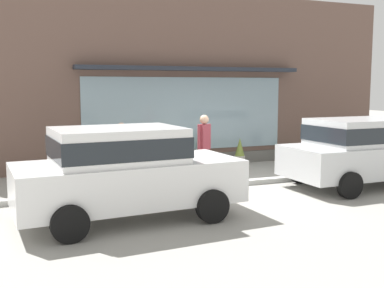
% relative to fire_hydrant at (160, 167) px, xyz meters
% --- Properties ---
extents(ground_plane, '(60.00, 60.00, 0.00)m').
position_rel_fire_hydrant_xyz_m(ground_plane, '(1.76, -0.63, -0.46)').
color(ground_plane, '#9E9B93').
extents(curb_strip, '(14.00, 0.24, 0.12)m').
position_rel_fire_hydrant_xyz_m(curb_strip, '(1.76, -0.83, -0.40)').
color(curb_strip, '#B2B2AD').
rests_on(curb_strip, ground_plane).
extents(storefront, '(14.00, 0.81, 5.32)m').
position_rel_fire_hydrant_xyz_m(storefront, '(1.76, 2.56, 2.15)').
color(storefront, brown).
rests_on(storefront, ground_plane).
extents(fire_hydrant, '(0.40, 0.37, 0.89)m').
position_rel_fire_hydrant_xyz_m(fire_hydrant, '(0.00, 0.00, 0.00)').
color(fire_hydrant, gold).
rests_on(fire_hydrant, ground_plane).
extents(pedestrian_with_handbag, '(0.51, 0.49, 1.57)m').
position_rel_fire_hydrant_xyz_m(pedestrian_with_handbag, '(-0.91, 0.33, 0.44)').
color(pedestrian_with_handbag, brown).
rests_on(pedestrian_with_handbag, ground_plane).
extents(pedestrian_passerby, '(0.43, 0.29, 1.74)m').
position_rel_fire_hydrant_xyz_m(pedestrian_passerby, '(1.14, -0.15, 0.56)').
color(pedestrian_passerby, '#333847').
rests_on(pedestrian_passerby, ground_plane).
extents(parked_car_white, '(4.23, 2.20, 1.72)m').
position_rel_fire_hydrant_xyz_m(parked_car_white, '(-1.55, -2.74, 0.50)').
color(parked_car_white, white).
rests_on(parked_car_white, ground_plane).
extents(parked_car_silver, '(4.20, 2.08, 1.68)m').
position_rel_fire_hydrant_xyz_m(parked_car_silver, '(4.61, -2.04, 0.48)').
color(parked_car_silver, silver).
rests_on(parked_car_silver, ground_plane).
extents(potted_plant_trailing_edge, '(0.49, 0.49, 1.15)m').
position_rel_fire_hydrant_xyz_m(potted_plant_trailing_edge, '(2.00, 2.01, 0.10)').
color(potted_plant_trailing_edge, '#B7B2A3').
rests_on(potted_plant_trailing_edge, ground_plane).
extents(potted_plant_window_left, '(0.37, 0.37, 0.61)m').
position_rel_fire_hydrant_xyz_m(potted_plant_window_left, '(5.08, 1.91, -0.16)').
color(potted_plant_window_left, '#33473D').
rests_on(potted_plant_window_left, ground_plane).
extents(potted_plant_low_front, '(0.33, 0.33, 0.86)m').
position_rel_fire_hydrant_xyz_m(potted_plant_low_front, '(3.19, 1.82, -0.05)').
color(potted_plant_low_front, '#B7B2A3').
rests_on(potted_plant_low_front, ground_plane).
extents(potted_plant_by_entrance, '(0.41, 0.41, 0.73)m').
position_rel_fire_hydrant_xyz_m(potted_plant_by_entrance, '(0.98, 1.77, -0.06)').
color(potted_plant_by_entrance, '#33473D').
rests_on(potted_plant_by_entrance, ground_plane).
extents(potted_plant_doorstep, '(0.32, 0.32, 1.11)m').
position_rel_fire_hydrant_xyz_m(potted_plant_doorstep, '(6.47, 1.72, 0.08)').
color(potted_plant_doorstep, '#B7B2A3').
rests_on(potted_plant_doorstep, ground_plane).
extents(potted_plant_window_center, '(0.46, 0.46, 0.60)m').
position_rel_fire_hydrant_xyz_m(potted_plant_window_center, '(-2.13, 2.13, -0.15)').
color(potted_plant_window_center, '#9E6042').
rests_on(potted_plant_window_center, ground_plane).
extents(potted_plant_window_right, '(0.46, 0.46, 0.94)m').
position_rel_fire_hydrant_xyz_m(potted_plant_window_right, '(-0.42, 1.73, -0.01)').
color(potted_plant_window_right, '#B7B2A3').
rests_on(potted_plant_window_right, ground_plane).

